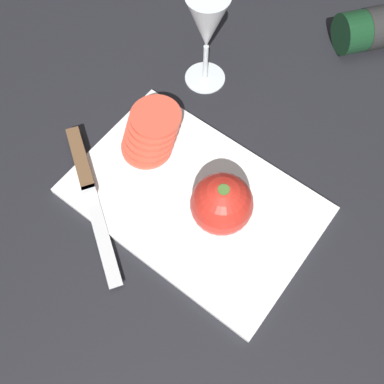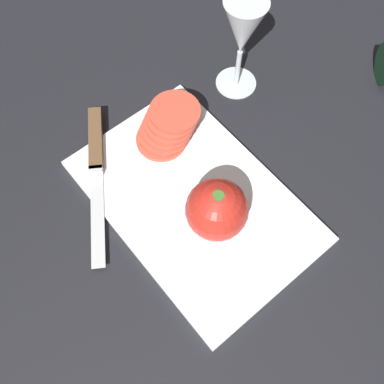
{
  "view_description": "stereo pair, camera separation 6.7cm",
  "coord_description": "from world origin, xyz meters",
  "views": [
    {
      "loc": [
        -0.14,
        0.24,
        0.64
      ],
      "look_at": [
        0.04,
        0.0,
        0.04
      ],
      "focal_mm": 42.0,
      "sensor_mm": 36.0,
      "label": 1
    },
    {
      "loc": [
        -0.19,
        0.19,
        0.64
      ],
      "look_at": [
        0.04,
        0.0,
        0.04
      ],
      "focal_mm": 42.0,
      "sensor_mm": 36.0,
      "label": 2
    }
  ],
  "objects": [
    {
      "name": "ground_plane",
      "position": [
        0.0,
        0.0,
        0.0
      ],
      "size": [
        3.0,
        3.0,
        0.0
      ],
      "primitive_type": "plane",
      "color": "black"
    },
    {
      "name": "knife",
      "position": [
        0.2,
        0.07,
        0.02
      ],
      "size": [
        0.24,
        0.17,
        0.01
      ],
      "rotation": [
        0.0,
        0.0,
        2.56
      ],
      "color": "silver",
      "rests_on": "cutting_board"
    },
    {
      "name": "whole_tomato",
      "position": [
        -0.01,
        0.0,
        0.06
      ],
      "size": [
        0.09,
        0.09,
        0.09
      ],
      "color": "red",
      "rests_on": "cutting_board"
    },
    {
      "name": "tomato_slice_stack_near",
      "position": [
        0.16,
        -0.04,
        0.03
      ],
      "size": [
        0.09,
        0.12,
        0.04
      ],
      "color": "#DB4C38",
      "rests_on": "cutting_board"
    },
    {
      "name": "wine_glass",
      "position": [
        0.17,
        -0.21,
        0.12
      ],
      "size": [
        0.07,
        0.07,
        0.18
      ],
      "color": "silver",
      "rests_on": "ground_plane"
    },
    {
      "name": "cutting_board",
      "position": [
        0.04,
        0.0,
        0.01
      ],
      "size": [
        0.38,
        0.25,
        0.01
      ],
      "color": "white",
      "rests_on": "ground_plane"
    }
  ]
}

